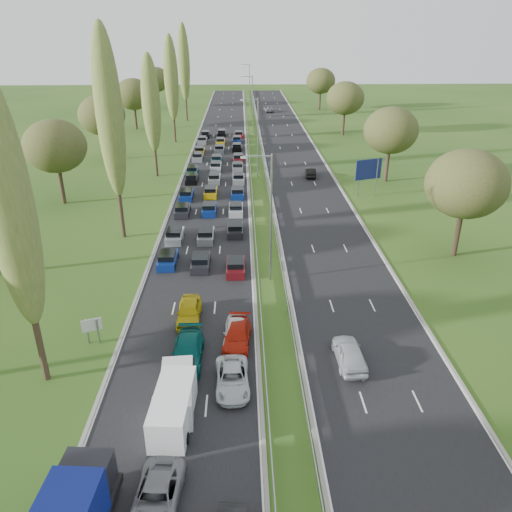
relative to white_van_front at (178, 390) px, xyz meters
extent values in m
plane|color=#264A17|center=(6.79, 53.70, -1.04)|extent=(260.00, 260.00, 0.00)
cube|color=black|center=(0.04, 56.20, -1.04)|extent=(10.50, 215.00, 0.04)
cube|color=black|center=(13.54, 56.20, -1.04)|extent=(10.50, 215.00, 0.04)
cube|color=gray|center=(5.64, 56.20, -0.49)|extent=(0.06, 215.00, 0.32)
cube|color=gray|center=(7.94, 56.20, -0.49)|extent=(0.06, 215.00, 0.32)
cylinder|color=gray|center=(6.79, 16.70, 4.96)|extent=(0.18, 0.18, 12.00)
cylinder|color=gray|center=(6.79, 51.70, 4.96)|extent=(0.18, 0.18, 12.00)
cylinder|color=gray|center=(6.79, 86.70, 4.96)|extent=(0.18, 0.18, 12.00)
cylinder|color=gray|center=(6.79, 121.70, 4.96)|extent=(0.18, 0.18, 12.00)
cylinder|color=#2D2116|center=(-9.21, 2.70, 2.56)|extent=(0.44, 0.44, 7.20)
ellipsoid|color=#55672C|center=(-9.21, 2.70, 11.36)|extent=(2.80, 2.80, 16.00)
cylinder|color=#2D2116|center=(-9.21, 27.70, 2.92)|extent=(0.44, 0.44, 7.92)
ellipsoid|color=#55672C|center=(-9.21, 27.70, 12.60)|extent=(2.80, 2.80, 17.60)
cylinder|color=#2D2116|center=(-9.21, 52.70, 2.20)|extent=(0.44, 0.44, 6.48)
ellipsoid|color=#55672C|center=(-9.21, 52.70, 10.12)|extent=(2.80, 2.80, 14.40)
cylinder|color=#2D2116|center=(-9.21, 77.70, 2.56)|extent=(0.44, 0.44, 7.20)
ellipsoid|color=#55672C|center=(-9.21, 77.70, 11.36)|extent=(2.80, 2.80, 16.00)
cylinder|color=#2D2116|center=(-9.21, 102.70, 2.92)|extent=(0.44, 0.44, 7.92)
ellipsoid|color=#55672C|center=(-9.21, 102.70, 12.60)|extent=(2.80, 2.80, 17.60)
cylinder|color=#2D2116|center=(-19.71, 39.70, 1.38)|extent=(0.56, 0.56, 4.84)
ellipsoid|color=#38471E|center=(-19.71, 39.70, 6.66)|extent=(8.00, 8.00, 6.80)
cylinder|color=#2D2116|center=(-19.71, 63.70, 1.38)|extent=(0.56, 0.56, 4.84)
ellipsoid|color=#38471E|center=(-19.71, 63.70, 6.66)|extent=(8.00, 8.00, 6.80)
cylinder|color=#2D2116|center=(-19.71, 91.70, 1.38)|extent=(0.56, 0.56, 4.84)
ellipsoid|color=#38471E|center=(-19.71, 91.70, 6.66)|extent=(8.00, 8.00, 6.80)
cylinder|color=#2D2116|center=(-19.71, 123.70, 1.38)|extent=(0.56, 0.56, 4.84)
ellipsoid|color=#38471E|center=(-19.71, 123.70, 6.66)|extent=(8.00, 8.00, 6.80)
cylinder|color=#2D2116|center=(26.29, 21.70, 1.38)|extent=(0.56, 0.56, 4.84)
ellipsoid|color=#38471E|center=(26.29, 21.70, 6.66)|extent=(8.00, 8.00, 6.80)
cylinder|color=#2D2116|center=(26.29, 48.70, 1.38)|extent=(0.56, 0.56, 4.84)
ellipsoid|color=#38471E|center=(26.29, 48.70, 6.66)|extent=(8.00, 8.00, 6.80)
cylinder|color=#2D2116|center=(26.29, 83.70, 1.38)|extent=(0.56, 0.56, 4.84)
ellipsoid|color=#38471E|center=(26.29, 83.70, 6.66)|extent=(8.00, 8.00, 6.80)
cylinder|color=#2D2116|center=(26.29, 118.70, 1.38)|extent=(0.56, 0.56, 4.84)
ellipsoid|color=#38471E|center=(26.29, 118.70, 6.66)|extent=(8.00, 8.00, 6.80)
cube|color=navy|center=(-3.28, 20.34, -0.60)|extent=(1.75, 4.00, 0.80)
cube|color=#B2B7BC|center=(-3.32, 26.53, -0.60)|extent=(1.75, 4.00, 0.80)
cube|color=black|center=(-3.30, 34.76, -0.60)|extent=(1.75, 4.00, 0.80)
cube|color=navy|center=(-3.41, 41.00, -0.60)|extent=(1.75, 4.00, 0.80)
cube|color=black|center=(-3.37, 49.04, -0.60)|extent=(1.75, 4.00, 0.80)
cube|color=#053F4C|center=(-3.65, 53.42, -0.60)|extent=(1.75, 4.00, 0.80)
cube|color=slate|center=(-3.48, 62.51, -0.60)|extent=(1.75, 4.00, 0.80)
cube|color=#BF990C|center=(-3.47, 67.29, -0.60)|extent=(1.75, 4.00, 0.80)
cube|color=slate|center=(-3.59, 76.41, -0.60)|extent=(1.75, 4.00, 0.80)
cube|color=black|center=(-3.34, 82.30, -0.60)|extent=(1.75, 4.00, 0.80)
cube|color=black|center=(0.05, 19.64, -0.60)|extent=(1.75, 4.00, 0.80)
cube|color=slate|center=(0.15, 26.47, -0.60)|extent=(1.75, 4.00, 0.80)
cube|color=navy|center=(0.05, 35.19, -0.60)|extent=(1.75, 4.00, 0.80)
cube|color=#BF990C|center=(-0.14, 42.19, -0.60)|extent=(1.75, 4.00, 0.80)
cube|color=#B2B7BC|center=(0.07, 48.94, -0.60)|extent=(1.75, 4.00, 0.80)
cube|color=#B2B7BC|center=(-0.01, 56.03, -0.60)|extent=(1.75, 4.00, 0.80)
cube|color=#053F4C|center=(-0.10, 60.70, -0.60)|extent=(1.75, 4.00, 0.80)
cube|color=slate|center=(0.12, 68.54, -0.60)|extent=(1.75, 4.00, 0.80)
cube|color=#BF990C|center=(0.09, 74.99, -0.60)|extent=(1.75, 4.00, 0.80)
cube|color=black|center=(0.07, 83.64, -0.60)|extent=(1.75, 4.00, 0.80)
cube|color=#590F14|center=(3.51, 18.54, -0.60)|extent=(1.75, 4.00, 0.80)
cube|color=black|center=(3.40, 28.19, -0.60)|extent=(1.75, 4.00, 0.80)
cube|color=#B2B7BC|center=(3.44, 35.02, -0.60)|extent=(1.75, 4.00, 0.80)
cube|color=navy|center=(3.62, 41.75, -0.60)|extent=(1.75, 4.00, 0.80)
cube|color=silver|center=(3.73, 48.92, -0.60)|extent=(1.75, 4.00, 0.80)
cube|color=slate|center=(3.59, 55.54, -0.60)|extent=(1.75, 4.00, 0.80)
cube|color=#590F14|center=(3.67, 61.44, -0.60)|extent=(1.75, 4.00, 0.80)
cube|color=black|center=(3.40, 70.00, -0.60)|extent=(1.75, 4.00, 0.80)
cube|color=navy|center=(3.37, 76.74, -0.60)|extent=(1.75, 4.00, 0.80)
cube|color=#A50C0A|center=(3.74, 81.80, -0.60)|extent=(1.75, 4.00, 0.80)
imported|color=gray|center=(-0.21, -7.61, -0.32)|extent=(2.69, 5.15, 1.38)
imported|color=#054E4D|center=(0.20, 4.42, -0.25)|extent=(2.22, 5.33, 1.54)
imported|color=#B59F0C|center=(-0.18, 9.84, -0.21)|extent=(1.95, 4.74, 1.61)
imported|color=silver|center=(3.43, 1.47, -0.36)|extent=(2.38, 4.84, 1.32)
imported|color=#AC1A0A|center=(3.73, 6.41, -0.32)|extent=(2.34, 4.94, 1.39)
imported|color=white|center=(3.60, 6.88, -0.27)|extent=(1.99, 4.46, 1.49)
imported|color=#B1B5BB|center=(11.68, 3.81, -0.21)|extent=(2.00, 4.75, 1.60)
imported|color=black|center=(15.08, 51.51, -0.31)|extent=(1.71, 4.37, 1.42)
imported|color=slate|center=(11.84, 115.40, -0.36)|extent=(2.52, 4.89, 1.32)
cube|color=black|center=(-3.62, -7.18, 0.53)|extent=(2.37, 2.14, 2.20)
cylinder|color=black|center=(-3.62, -7.31, -0.52)|extent=(2.04, 1.00, 1.00)
cube|color=silver|center=(0.00, -0.24, 0.02)|extent=(1.97, 4.93, 1.97)
cube|color=black|center=(0.00, 1.93, -0.08)|extent=(1.92, 0.79, 1.58)
cylinder|color=black|center=(-0.84, 1.34, -0.68)|extent=(0.25, 0.67, 0.67)
cylinder|color=black|center=(0.84, -1.81, -0.68)|extent=(0.25, 0.67, 0.67)
cube|color=white|center=(-0.07, -1.69, 0.11)|extent=(2.14, 5.34, 2.14)
cube|color=black|center=(-0.07, 0.67, 0.00)|extent=(2.08, 0.85, 1.71)
cylinder|color=black|center=(-0.98, 0.02, -0.65)|extent=(0.27, 0.73, 0.73)
cylinder|color=black|center=(0.84, -3.40, -0.65)|extent=(0.27, 0.73, 0.73)
cylinder|color=gray|center=(-7.51, 6.84, 0.01)|extent=(0.16, 0.16, 2.10)
cylinder|color=gray|center=(-6.71, 6.84, 0.01)|extent=(0.16, 0.16, 2.10)
cube|color=silver|center=(-7.11, 6.84, 0.56)|extent=(1.44, 0.61, 1.00)
cylinder|color=gray|center=(20.49, 41.60, 1.56)|extent=(0.16, 0.16, 5.20)
cylinder|color=gray|center=(22.89, 41.60, 1.56)|extent=(0.16, 0.16, 5.20)
cube|color=navy|center=(21.69, 41.60, 2.76)|extent=(3.82, 1.37, 2.80)
camera|label=1|loc=(4.20, -24.96, 20.92)|focal=35.00mm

